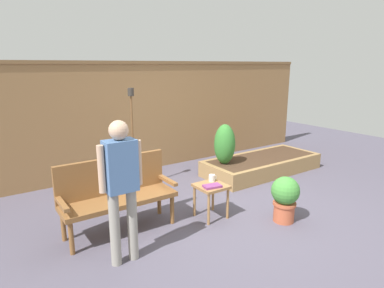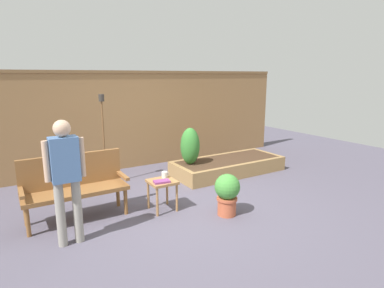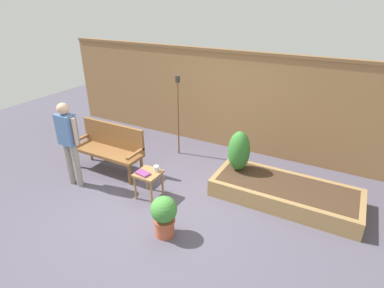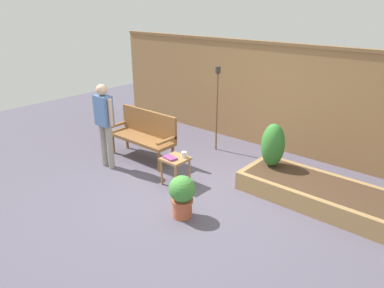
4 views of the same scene
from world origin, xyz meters
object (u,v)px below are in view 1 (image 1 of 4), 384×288
book_on_table (212,186)px  tiki_torch (132,121)px  person_by_bench (121,180)px  side_table (211,190)px  potted_boxwood (285,197)px  garden_bench (116,189)px  cup_on_table (212,178)px  shrub_near_bench (225,144)px

book_on_table → tiki_torch: (-0.35, 1.73, 0.68)m
tiki_torch → person_by_bench: tiki_torch is taller
side_table → person_by_bench: 1.55m
potted_boxwood → tiki_torch: tiki_torch is taller
book_on_table → garden_bench: bearing=167.0°
book_on_table → side_table: bearing=70.0°
garden_bench → cup_on_table: (1.30, -0.32, -0.02)m
cup_on_table → shrub_near_bench: size_ratio=0.17×
cup_on_table → tiki_torch: bearing=107.7°
book_on_table → shrub_near_bench: (1.22, 1.19, 0.17)m
side_table → shrub_near_bench: bearing=43.5°
cup_on_table → book_on_table: size_ratio=0.54×
side_table → cup_on_table: cup_on_table is taller
side_table → potted_boxwood: (0.75, -0.66, -0.04)m
book_on_table → potted_boxwood: potted_boxwood is taller
garden_bench → book_on_table: bearing=-23.4°
side_table → tiki_torch: (-0.40, 1.66, 0.78)m
garden_bench → potted_boxwood: 2.24m
garden_bench → cup_on_table: bearing=-13.7°
shrub_near_bench → side_table: bearing=-136.5°
tiki_torch → person_by_bench: size_ratio=1.10×
cup_on_table → person_by_bench: (-1.52, -0.42, 0.40)m
cup_on_table → book_on_table: bearing=-128.0°
garden_bench → person_by_bench: bearing=-106.5°
shrub_near_bench → tiki_torch: (-1.57, 0.54, 0.51)m
potted_boxwood → tiki_torch: (-1.14, 2.32, 0.82)m
book_on_table → potted_boxwood: bearing=-26.3°
book_on_table → shrub_near_bench: bearing=54.7°
garden_bench → potted_boxwood: (1.95, -1.09, -0.19)m
garden_bench → book_on_table: garden_bench is taller
side_table → garden_bench: bearing=160.6°
garden_bench → side_table: (1.20, -0.42, -0.15)m
book_on_table → shrub_near_bench: 1.71m
cup_on_table → shrub_near_bench: 1.48m
side_table → tiki_torch: tiki_torch is taller
cup_on_table → shrub_near_bench: (1.07, 1.01, 0.14)m
garden_bench → potted_boxwood: garden_bench is taller
cup_on_table → potted_boxwood: potted_boxwood is taller
side_table → person_by_bench: size_ratio=0.31×
garden_bench → tiki_torch: 1.60m
garden_bench → tiki_torch: bearing=56.8°
garden_bench → side_table: size_ratio=3.00×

